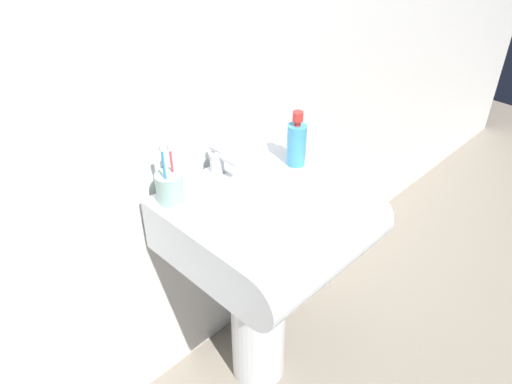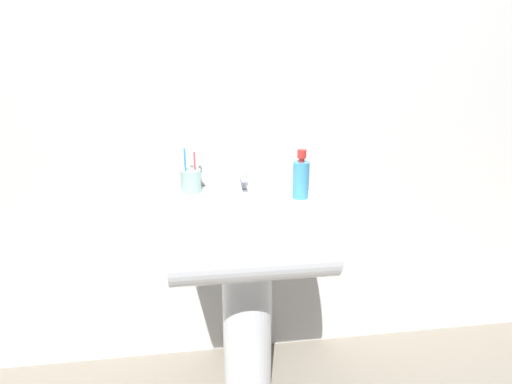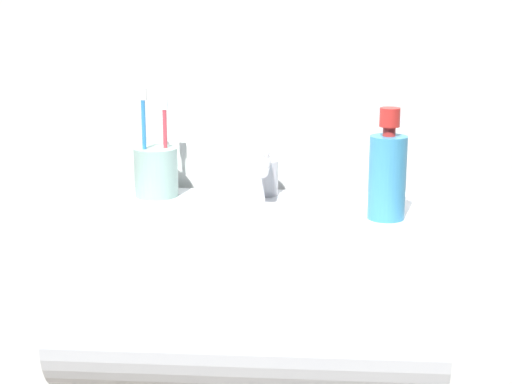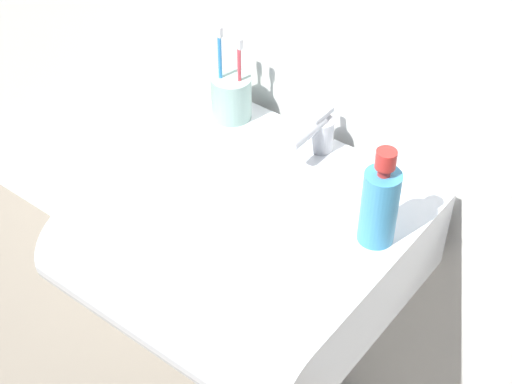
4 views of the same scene
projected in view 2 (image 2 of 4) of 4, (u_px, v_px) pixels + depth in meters
name	position (u px, v px, depth m)	size (l,w,h in m)	color
wall_back	(238.00, 82.00, 1.52)	(5.00, 0.05, 2.40)	silver
sink_pedestal	(247.00, 321.00, 1.55)	(0.19, 0.19, 0.63)	white
sink_basin	(248.00, 233.00, 1.37)	(0.51, 0.52, 0.17)	white
faucet	(242.00, 179.00, 1.54)	(0.05, 0.12, 0.08)	#B7B7BC
toothbrush_cup	(191.00, 180.00, 1.51)	(0.08, 0.08, 0.19)	#99BFB2
soap_bottle	(301.00, 178.00, 1.43)	(0.06, 0.06, 0.18)	#3F99CC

